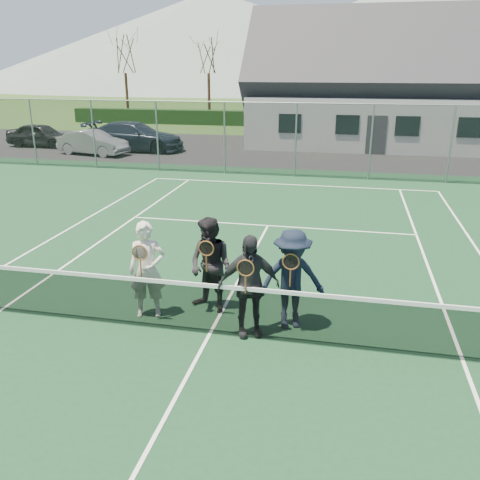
{
  "coord_description": "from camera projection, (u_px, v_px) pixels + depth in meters",
  "views": [
    {
      "loc": [
        2.12,
        -7.5,
        4.42
      ],
      "look_at": [
        0.21,
        1.5,
        1.25
      ],
      "focal_mm": 38.0,
      "sensor_mm": 36.0,
      "label": 1
    }
  ],
  "objects": [
    {
      "name": "player_b",
      "position": [
        211.0,
        265.0,
        9.37
      ],
      "size": [
        1.07,
        0.97,
        1.8
      ],
      "color": "black",
      "rests_on": "court_surface"
    },
    {
      "name": "hedge_row",
      "position": [
        321.0,
        120.0,
        38.21
      ],
      "size": [
        40.0,
        1.2,
        1.1
      ],
      "primitive_type": "cube",
      "color": "black",
      "rests_on": "ground"
    },
    {
      "name": "car_b",
      "position": [
        93.0,
        143.0,
        26.34
      ],
      "size": [
        3.99,
        2.07,
        1.25
      ],
      "primitive_type": "imported",
      "rotation": [
        0.0,
        0.0,
        1.37
      ],
      "color": "gray",
      "rests_on": "ground"
    },
    {
      "name": "clubhouse",
      "position": [
        387.0,
        73.0,
        28.9
      ],
      "size": [
        15.6,
        8.2,
        7.7
      ],
      "color": "silver",
      "rests_on": "ground"
    },
    {
      "name": "court_markings",
      "position": [
        210.0,
        334.0,
        8.78
      ],
      "size": [
        11.03,
        23.83,
        0.01
      ],
      "color": "white",
      "rests_on": "court_surface"
    },
    {
      "name": "tennis_net",
      "position": [
        209.0,
        307.0,
        8.61
      ],
      "size": [
        11.68,
        0.08,
        1.1
      ],
      "color": "slate",
      "rests_on": "ground"
    },
    {
      "name": "car_a",
      "position": [
        41.0,
        135.0,
        28.94
      ],
      "size": [
        3.93,
        1.69,
        1.32
      ],
      "primitive_type": "imported",
      "rotation": [
        0.0,
        0.0,
        1.54
      ],
      "color": "black",
      "rests_on": "ground"
    },
    {
      "name": "player_a",
      "position": [
        147.0,
        270.0,
        9.16
      ],
      "size": [
        0.75,
        0.6,
        1.8
      ],
      "color": "silver",
      "rests_on": "court_surface"
    },
    {
      "name": "tree_b",
      "position": [
        208.0,
        47.0,
        39.19
      ],
      "size": [
        3.2,
        3.2,
        7.77
      ],
      "color": "#382014",
      "rests_on": "ground"
    },
    {
      "name": "tree_c",
      "position": [
        353.0,
        46.0,
        37.03
      ],
      "size": [
        3.2,
        3.2,
        7.77
      ],
      "color": "#372314",
      "rests_on": "ground"
    },
    {
      "name": "court_surface",
      "position": [
        210.0,
        334.0,
        8.78
      ],
      "size": [
        30.0,
        30.0,
        0.02
      ],
      "primitive_type": "cube",
      "color": "#14381E",
      "rests_on": "ground"
    },
    {
      "name": "player_d",
      "position": [
        292.0,
        279.0,
        8.76
      ],
      "size": [
        1.31,
        0.98,
        1.8
      ],
      "color": "black",
      "rests_on": "court_surface"
    },
    {
      "name": "hill_centre",
      "position": [
        460.0,
        26.0,
        89.14
      ],
      "size": [
        120.0,
        120.0,
        22.0
      ],
      "primitive_type": "cone",
      "color": "slate",
      "rests_on": "ground"
    },
    {
      "name": "car_c",
      "position": [
        135.0,
        137.0,
        27.49
      ],
      "size": [
        5.35,
        2.2,
        1.55
      ],
      "primitive_type": "imported",
      "rotation": [
        0.0,
        0.0,
        1.58
      ],
      "color": "#171F2E",
      "rests_on": "ground"
    },
    {
      "name": "ground",
      "position": [
        308.0,
        152.0,
        27.29
      ],
      "size": [
        220.0,
        220.0,
        0.0
      ],
      "primitive_type": "plane",
      "color": "#2B4B1A",
      "rests_on": "ground"
    },
    {
      "name": "tree_a",
      "position": [
        124.0,
        47.0,
        40.57
      ],
      "size": [
        3.2,
        3.2,
        7.77
      ],
      "color": "#361E13",
      "rests_on": "ground"
    },
    {
      "name": "hill_west",
      "position": [
        213.0,
        41.0,
        98.63
      ],
      "size": [
        110.0,
        110.0,
        18.0
      ],
      "primitive_type": "cone",
      "color": "slate",
      "rests_on": "ground"
    },
    {
      "name": "perimeter_fence",
      "position": [
        296.0,
        140.0,
        20.78
      ],
      "size": [
        30.07,
        0.07,
        3.02
      ],
      "color": "slate",
      "rests_on": "ground"
    },
    {
      "name": "player_c",
      "position": [
        249.0,
        286.0,
        8.5
      ],
      "size": [
        1.14,
        0.78,
        1.8
      ],
      "color": "#222326",
      "rests_on": "court_surface"
    },
    {
      "name": "tarmac_carpark",
      "position": [
        235.0,
        150.0,
        28.07
      ],
      "size": [
        40.0,
        12.0,
        0.01
      ],
      "primitive_type": "cube",
      "color": "black",
      "rests_on": "ground"
    }
  ]
}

